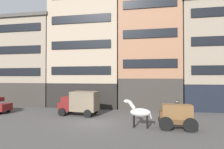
{
  "coord_description": "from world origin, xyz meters",
  "views": [
    {
      "loc": [
        4.56,
        -16.12,
        4.16
      ],
      "look_at": [
        1.25,
        2.03,
        4.46
      ],
      "focal_mm": 29.31,
      "sensor_mm": 36.0,
      "label": 1
    }
  ],
  "objects_px": {
    "pedestrian_officer": "(177,107)",
    "fire_hydrant_curbside": "(164,110)",
    "delivery_truck_near": "(80,102)",
    "cargo_wagon": "(176,115)",
    "draft_horse": "(139,112)"
  },
  "relations": [
    {
      "from": "pedestrian_officer",
      "to": "fire_hydrant_curbside",
      "type": "distance_m",
      "value": 2.0
    },
    {
      "from": "pedestrian_officer",
      "to": "fire_hydrant_curbside",
      "type": "bearing_deg",
      "value": 127.55
    },
    {
      "from": "delivery_truck_near",
      "to": "pedestrian_officer",
      "type": "height_order",
      "value": "delivery_truck_near"
    },
    {
      "from": "cargo_wagon",
      "to": "fire_hydrant_curbside",
      "type": "relative_size",
      "value": 3.56
    },
    {
      "from": "draft_horse",
      "to": "fire_hydrant_curbside",
      "type": "bearing_deg",
      "value": 67.65
    },
    {
      "from": "draft_horse",
      "to": "pedestrian_officer",
      "type": "xyz_separation_m",
      "value": [
        3.82,
        4.93,
        -0.29
      ]
    },
    {
      "from": "draft_horse",
      "to": "pedestrian_officer",
      "type": "distance_m",
      "value": 6.25
    },
    {
      "from": "cargo_wagon",
      "to": "delivery_truck_near",
      "type": "height_order",
      "value": "delivery_truck_near"
    },
    {
      "from": "cargo_wagon",
      "to": "draft_horse",
      "type": "distance_m",
      "value": 2.95
    },
    {
      "from": "fire_hydrant_curbside",
      "to": "cargo_wagon",
      "type": "bearing_deg",
      "value": -87.36
    },
    {
      "from": "pedestrian_officer",
      "to": "draft_horse",
      "type": "bearing_deg",
      "value": -127.76
    },
    {
      "from": "delivery_truck_near",
      "to": "pedestrian_officer",
      "type": "distance_m",
      "value": 10.5
    },
    {
      "from": "draft_horse",
      "to": "delivery_truck_near",
      "type": "distance_m",
      "value": 7.64
    },
    {
      "from": "cargo_wagon",
      "to": "delivery_truck_near",
      "type": "distance_m",
      "value": 10.3
    },
    {
      "from": "fire_hydrant_curbside",
      "to": "draft_horse",
      "type": "bearing_deg",
      "value": -112.35
    }
  ]
}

